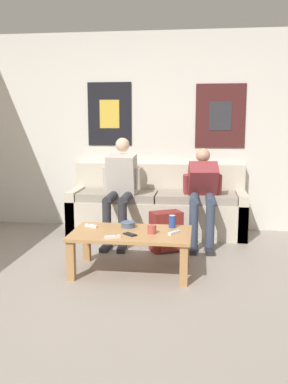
{
  "coord_description": "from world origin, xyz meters",
  "views": [
    {
      "loc": [
        0.82,
        -3.15,
        1.46
      ],
      "look_at": [
        0.24,
        1.26,
        0.69
      ],
      "focal_mm": 40.0,
      "sensor_mm": 36.0,
      "label": 1
    }
  ],
  "objects_px": {
    "backpack": "(166,232)",
    "pillar_candle": "(152,229)",
    "game_controller_near_right": "(91,226)",
    "coffee_table": "(131,238)",
    "person_seated_teen": "(202,191)",
    "ceramic_bowl": "(128,224)",
    "couch": "(157,209)",
    "cell_phone": "(130,234)",
    "person_seated_adult": "(120,186)",
    "game_controller_near_left": "(113,237)",
    "drink_can_blue": "(172,221)",
    "game_controller_far_center": "(174,233)"
  },
  "relations": [
    {
      "from": "drink_can_blue",
      "to": "game_controller_far_center",
      "type": "relative_size",
      "value": 0.9
    },
    {
      "from": "ceramic_bowl",
      "to": "person_seated_teen",
      "type": "bearing_deg",
      "value": 53.03
    },
    {
      "from": "backpack",
      "to": "ceramic_bowl",
      "type": "distance_m",
      "value": 0.67
    },
    {
      "from": "backpack",
      "to": "pillar_candle",
      "type": "bearing_deg",
      "value": -96.22
    },
    {
      "from": "person_seated_adult",
      "to": "drink_can_blue",
      "type": "height_order",
      "value": "person_seated_adult"
    },
    {
      "from": "person_seated_adult",
      "to": "person_seated_teen",
      "type": "distance_m",
      "value": 0.97
    },
    {
      "from": "coffee_table",
      "to": "backpack",
      "type": "distance_m",
      "value": 0.77
    },
    {
      "from": "couch",
      "to": "game_controller_far_center",
      "type": "height_order",
      "value": "couch"
    },
    {
      "from": "person_seated_teen",
      "to": "cell_phone",
      "type": "xyz_separation_m",
      "value": [
        -0.66,
        -1.24,
        -0.22
      ]
    },
    {
      "from": "person_seated_adult",
      "to": "ceramic_bowl",
      "type": "height_order",
      "value": "person_seated_adult"
    },
    {
      "from": "drink_can_blue",
      "to": "backpack",
      "type": "bearing_deg",
      "value": 100.8
    },
    {
      "from": "ceramic_bowl",
      "to": "game_controller_near_right",
      "type": "bearing_deg",
      "value": -174.0
    },
    {
      "from": "ceramic_bowl",
      "to": "game_controller_near_left",
      "type": "height_order",
      "value": "ceramic_bowl"
    },
    {
      "from": "game_controller_near_right",
      "to": "game_controller_near_left",
      "type": "bearing_deg",
      "value": -51.59
    },
    {
      "from": "person_seated_teen",
      "to": "ceramic_bowl",
      "type": "bearing_deg",
      "value": -126.97
    },
    {
      "from": "person_seated_teen",
      "to": "game_controller_near_right",
      "type": "height_order",
      "value": "person_seated_teen"
    },
    {
      "from": "drink_can_blue",
      "to": "game_controller_near_right",
      "type": "bearing_deg",
      "value": -174.26
    },
    {
      "from": "drink_can_blue",
      "to": "game_controller_near_right",
      "type": "height_order",
      "value": "drink_can_blue"
    },
    {
      "from": "coffee_table",
      "to": "game_controller_near_right",
      "type": "height_order",
      "value": "game_controller_near_right"
    },
    {
      "from": "person_seated_teen",
      "to": "backpack",
      "type": "distance_m",
      "value": 0.71
    },
    {
      "from": "cell_phone",
      "to": "person_seated_adult",
      "type": "bearing_deg",
      "value": 104.73
    },
    {
      "from": "person_seated_adult",
      "to": "coffee_table",
      "type": "bearing_deg",
      "value": -74.13
    },
    {
      "from": "backpack",
      "to": "game_controller_far_center",
      "type": "relative_size",
      "value": 3.2
    },
    {
      "from": "ceramic_bowl",
      "to": "game_controller_near_right",
      "type": "distance_m",
      "value": 0.36
    },
    {
      "from": "game_controller_near_right",
      "to": "cell_phone",
      "type": "xyz_separation_m",
      "value": [
        0.42,
        -0.24,
        -0.01
      ]
    },
    {
      "from": "backpack",
      "to": "game_controller_near_right",
      "type": "distance_m",
      "value": 0.93
    },
    {
      "from": "person_seated_adult",
      "to": "cell_phone",
      "type": "height_order",
      "value": "person_seated_adult"
    },
    {
      "from": "backpack",
      "to": "game_controller_far_center",
      "type": "distance_m",
      "value": 0.76
    },
    {
      "from": "game_controller_near_right",
      "to": "couch",
      "type": "bearing_deg",
      "value": 68.38
    },
    {
      "from": "couch",
      "to": "backpack",
      "type": "height_order",
      "value": "couch"
    },
    {
      "from": "backpack",
      "to": "pillar_candle",
      "type": "xyz_separation_m",
      "value": [
        -0.08,
        -0.73,
        0.22
      ]
    },
    {
      "from": "game_controller_near_right",
      "to": "cell_phone",
      "type": "height_order",
      "value": "game_controller_near_right"
    },
    {
      "from": "coffee_table",
      "to": "drink_can_blue",
      "type": "bearing_deg",
      "value": 29.26
    },
    {
      "from": "couch",
      "to": "coffee_table",
      "type": "xyz_separation_m",
      "value": [
        -0.1,
        -1.45,
        0.02
      ]
    },
    {
      "from": "drink_can_blue",
      "to": "person_seated_teen",
      "type": "bearing_deg",
      "value": 72.35
    },
    {
      "from": "ceramic_bowl",
      "to": "drink_can_blue",
      "type": "relative_size",
      "value": 1.17
    },
    {
      "from": "couch",
      "to": "game_controller_far_center",
      "type": "bearing_deg",
      "value": -78.2
    },
    {
      "from": "game_controller_near_left",
      "to": "pillar_candle",
      "type": "bearing_deg",
      "value": 31.4
    },
    {
      "from": "person_seated_teen",
      "to": "game_controller_far_center",
      "type": "relative_size",
      "value": 7.89
    },
    {
      "from": "couch",
      "to": "ceramic_bowl",
      "type": "bearing_deg",
      "value": -97.13
    },
    {
      "from": "backpack",
      "to": "game_controller_near_right",
      "type": "bearing_deg",
      "value": -140.76
    },
    {
      "from": "pillar_candle",
      "to": "cell_phone",
      "type": "height_order",
      "value": "pillar_candle"
    },
    {
      "from": "ceramic_bowl",
      "to": "game_controller_near_left",
      "type": "relative_size",
      "value": 1.02
    },
    {
      "from": "couch",
      "to": "game_controller_near_right",
      "type": "height_order",
      "value": "couch"
    },
    {
      "from": "person_seated_adult",
      "to": "game_controller_near_right",
      "type": "xyz_separation_m",
      "value": [
        -0.12,
        -0.94,
        -0.26
      ]
    },
    {
      "from": "person_seated_adult",
      "to": "ceramic_bowl",
      "type": "bearing_deg",
      "value": -74.72
    },
    {
      "from": "couch",
      "to": "game_controller_near_right",
      "type": "xyz_separation_m",
      "value": [
        -0.52,
        -1.32,
        0.1
      ]
    },
    {
      "from": "person_seated_adult",
      "to": "backpack",
      "type": "distance_m",
      "value": 0.82
    },
    {
      "from": "coffee_table",
      "to": "game_controller_far_center",
      "type": "distance_m",
      "value": 0.42
    },
    {
      "from": "coffee_table",
      "to": "backpack",
      "type": "relative_size",
      "value": 2.55
    }
  ]
}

